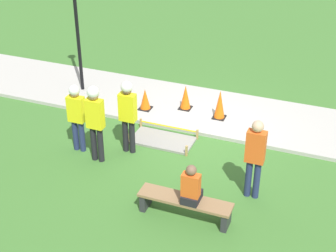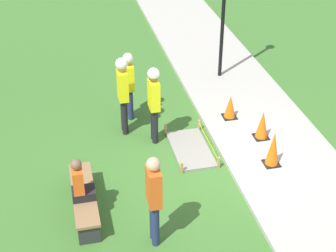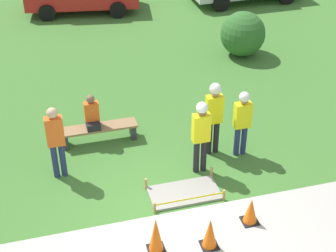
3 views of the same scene
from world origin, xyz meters
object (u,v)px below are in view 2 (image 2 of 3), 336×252
at_px(worker_trainee, 129,80).
at_px(worker_assistant, 123,88).
at_px(traffic_cone_far_patch, 262,125).
at_px(worker_supervisor, 154,98).
at_px(person_seated_on_bench, 80,183).
at_px(bystander_in_orange_shirt, 154,195).
at_px(traffic_cone_near_patch, 273,149).
at_px(traffic_cone_sidewalk_edge, 230,107).
at_px(park_bench, 84,197).

bearing_deg(worker_trainee, worker_assistant, 159.32).
xyz_separation_m(traffic_cone_far_patch, worker_supervisor, (0.60, 2.44, 0.70)).
bearing_deg(person_seated_on_bench, worker_assistant, -24.43).
bearing_deg(worker_assistant, bystander_in_orange_shirt, 179.25).
xyz_separation_m(traffic_cone_near_patch, traffic_cone_sidewalk_edge, (2.07, 0.25, -0.11)).
distance_m(park_bench, worker_assistant, 3.03).
relative_size(traffic_cone_near_patch, traffic_cone_far_patch, 1.16).
distance_m(traffic_cone_sidewalk_edge, person_seated_on_bench, 4.75).
bearing_deg(traffic_cone_far_patch, traffic_cone_sidewalk_edge, 22.38).
xyz_separation_m(traffic_cone_sidewalk_edge, worker_supervisor, (-0.44, 2.01, 0.75)).
bearing_deg(worker_trainee, bystander_in_orange_shirt, 176.22).
height_order(traffic_cone_far_patch, worker_trainee, worker_trainee).
relative_size(traffic_cone_sidewalk_edge, worker_trainee, 0.34).
xyz_separation_m(worker_supervisor, worker_trainee, (1.17, 0.38, -0.10)).
relative_size(traffic_cone_near_patch, person_seated_on_bench, 0.92).
height_order(traffic_cone_far_patch, worker_supervisor, worker_supervisor).
xyz_separation_m(traffic_cone_far_patch, bystander_in_orange_shirt, (-2.62, 3.11, 0.62)).
height_order(park_bench, worker_trainee, worker_trainee).
height_order(park_bench, bystander_in_orange_shirt, bystander_in_orange_shirt).
relative_size(park_bench, worker_trainee, 1.10).
bearing_deg(worker_assistant, traffic_cone_sidewalk_edge, -91.98).
distance_m(traffic_cone_far_patch, worker_assistant, 3.35).
relative_size(traffic_cone_sidewalk_edge, bystander_in_orange_shirt, 0.32).
distance_m(traffic_cone_far_patch, person_seated_on_bench, 4.64).
height_order(traffic_cone_near_patch, traffic_cone_far_patch, traffic_cone_near_patch).
bearing_deg(worker_assistant, traffic_cone_near_patch, -126.84).
xyz_separation_m(traffic_cone_sidewalk_edge, person_seated_on_bench, (-2.68, 3.90, 0.41)).
relative_size(person_seated_on_bench, worker_assistant, 0.45).
bearing_deg(person_seated_on_bench, worker_supervisor, -40.03).
bearing_deg(bystander_in_orange_shirt, person_seated_on_bench, 51.32).
height_order(traffic_cone_far_patch, park_bench, traffic_cone_far_patch).
relative_size(park_bench, person_seated_on_bench, 2.18).
distance_m(traffic_cone_near_patch, worker_trainee, 3.89).
bearing_deg(worker_trainee, traffic_cone_near_patch, -136.63).
distance_m(traffic_cone_near_patch, person_seated_on_bench, 4.20).
bearing_deg(traffic_cone_sidewalk_edge, worker_trainee, 73.04).
bearing_deg(traffic_cone_far_patch, worker_assistant, 69.79).
height_order(worker_assistant, worker_trainee, worker_assistant).
distance_m(worker_assistant, worker_trainee, 0.70).
relative_size(worker_supervisor, worker_trainee, 1.07).
xyz_separation_m(person_seated_on_bench, bystander_in_orange_shirt, (-0.97, -1.21, 0.27)).
bearing_deg(bystander_in_orange_shirt, park_bench, 46.32).
bearing_deg(traffic_cone_near_patch, traffic_cone_far_patch, -9.55).
xyz_separation_m(traffic_cone_near_patch, worker_supervisor, (1.63, 2.26, 0.65)).
distance_m(worker_assistant, bystander_in_orange_shirt, 3.75).
relative_size(park_bench, worker_supervisor, 1.02).
relative_size(traffic_cone_sidewalk_edge, park_bench, 0.31).
height_order(traffic_cone_sidewalk_edge, park_bench, traffic_cone_sidewalk_edge).
relative_size(traffic_cone_far_patch, person_seated_on_bench, 0.79).
bearing_deg(traffic_cone_sidewalk_edge, bystander_in_orange_shirt, 143.69).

